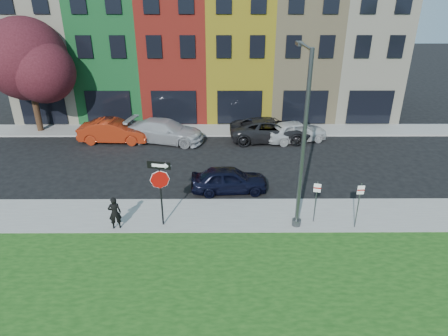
{
  "coord_description": "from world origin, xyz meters",
  "views": [
    {
      "loc": [
        -1.32,
        -13.42,
        10.41
      ],
      "look_at": [
        -1.24,
        4.0,
        2.13
      ],
      "focal_mm": 32.0,
      "sensor_mm": 36.0,
      "label": 1
    }
  ],
  "objects_px": {
    "stop_sign": "(160,181)",
    "sedan_near": "(229,180)",
    "man": "(115,213)",
    "street_lamp": "(302,143)"
  },
  "relations": [
    {
      "from": "stop_sign",
      "to": "sedan_near",
      "type": "bearing_deg",
      "value": 58.63
    },
    {
      "from": "stop_sign",
      "to": "man",
      "type": "xyz_separation_m",
      "value": [
        -2.1,
        -0.25,
        -1.49
      ]
    },
    {
      "from": "sedan_near",
      "to": "stop_sign",
      "type": "bearing_deg",
      "value": 134.12
    },
    {
      "from": "street_lamp",
      "to": "sedan_near",
      "type": "bearing_deg",
      "value": 129.53
    },
    {
      "from": "street_lamp",
      "to": "man",
      "type": "bearing_deg",
      "value": 179.68
    },
    {
      "from": "man",
      "to": "sedan_near",
      "type": "distance_m",
      "value": 6.38
    },
    {
      "from": "stop_sign",
      "to": "street_lamp",
      "type": "height_order",
      "value": "street_lamp"
    },
    {
      "from": "stop_sign",
      "to": "man",
      "type": "relative_size",
      "value": 2.02
    },
    {
      "from": "stop_sign",
      "to": "sedan_near",
      "type": "relative_size",
      "value": 0.77
    },
    {
      "from": "stop_sign",
      "to": "man",
      "type": "distance_m",
      "value": 2.58
    }
  ]
}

